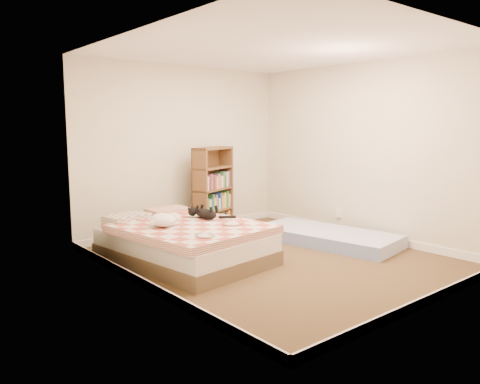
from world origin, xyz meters
TOP-DOWN VIEW (x-y plane):
  - room at (0.00, 0.00)m, footprint 3.51×4.01m
  - bed at (-0.90, 0.63)m, footprint 1.62×2.10m
  - bookshelf at (0.32, 1.71)m, footprint 0.87×0.53m
  - floor_mattress at (1.10, 0.09)m, footprint 1.20×2.07m
  - black_cat at (-0.55, 0.68)m, footprint 0.30×0.64m
  - white_dog at (-1.19, 0.58)m, footprint 0.41×0.42m

SIDE VIEW (x-z plane):
  - floor_mattress at x=1.10m, z-range 0.00..0.17m
  - bed at x=-0.90m, z-range -0.02..0.49m
  - bookshelf at x=0.32m, z-range -0.15..1.14m
  - black_cat at x=-0.55m, z-range 0.46..0.60m
  - white_dog at x=-1.19m, z-range 0.47..0.62m
  - room at x=0.00m, z-range -0.06..2.45m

